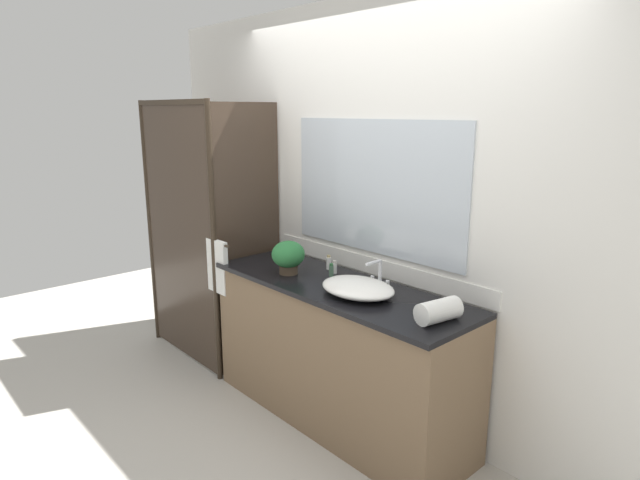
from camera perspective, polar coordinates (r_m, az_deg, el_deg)
ground_plane at (r=3.64m, az=1.67°, el=-18.32°), size 8.00×8.00×0.00m
wall_back_with_mirror at (r=3.39m, az=6.03°, el=2.98°), size 4.40×0.06×2.60m
vanity_cabinet at (r=3.43m, az=1.84°, el=-11.86°), size 1.80×0.58×0.90m
shower_enclosure at (r=4.11m, az=-12.55°, el=0.54°), size 1.20×0.59×2.00m
sink_basin at (r=3.07m, az=4.03°, el=-5.06°), size 0.46×0.35×0.08m
faucet at (r=3.19m, az=6.26°, el=-4.08°), size 0.17×0.14×0.18m
potted_plant at (r=3.44m, az=-3.39°, el=-1.67°), size 0.21×0.21×0.22m
amenity_bottle_conditioner at (r=3.55m, az=0.92°, el=-2.41°), size 0.03×0.03×0.10m
amenity_bottle_shampoo at (r=3.46m, az=1.55°, el=-2.93°), size 0.03×0.03×0.09m
amenity_bottle_body_wash at (r=3.40m, az=1.20°, el=-3.22°), size 0.03×0.03×0.08m
rolled_towel_near_edge at (r=2.75m, az=12.47°, el=-7.35°), size 0.15×0.25×0.11m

